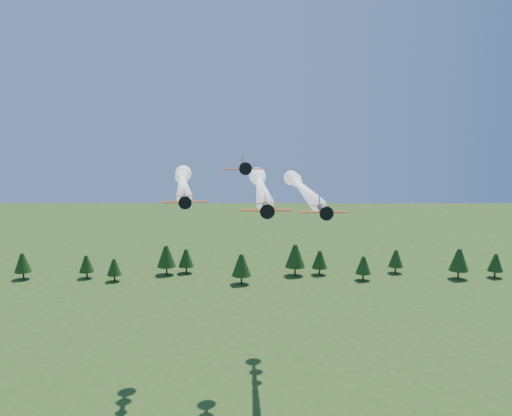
{
  "coord_description": "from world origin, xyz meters",
  "views": [
    {
      "loc": [
        0.36,
        -87.65,
        55.52
      ],
      "look_at": [
        -0.4,
        0.0,
        42.18
      ],
      "focal_mm": 40.0,
      "sensor_mm": 36.0,
      "label": 1
    }
  ],
  "objects_px": {
    "plane_left": "(183,181)",
    "plane_right": "(301,186)",
    "plane_slot": "(244,167)",
    "plane_lead": "(260,185)"
  },
  "relations": [
    {
      "from": "plane_lead",
      "to": "plane_left",
      "type": "distance_m",
      "value": 17.07
    },
    {
      "from": "plane_left",
      "to": "plane_right",
      "type": "relative_size",
      "value": 0.8
    },
    {
      "from": "plane_lead",
      "to": "plane_slot",
      "type": "height_order",
      "value": "plane_slot"
    },
    {
      "from": "plane_left",
      "to": "plane_right",
      "type": "bearing_deg",
      "value": 11.31
    },
    {
      "from": "plane_left",
      "to": "plane_slot",
      "type": "bearing_deg",
      "value": -63.08
    },
    {
      "from": "plane_lead",
      "to": "plane_left",
      "type": "relative_size",
      "value": 1.07
    },
    {
      "from": "plane_lead",
      "to": "plane_slot",
      "type": "distance_m",
      "value": 12.56
    },
    {
      "from": "plane_slot",
      "to": "plane_lead",
      "type": "bearing_deg",
      "value": 71.03
    },
    {
      "from": "plane_lead",
      "to": "plane_slot",
      "type": "relative_size",
      "value": 6.3
    },
    {
      "from": "plane_right",
      "to": "plane_slot",
      "type": "bearing_deg",
      "value": -115.27
    }
  ]
}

